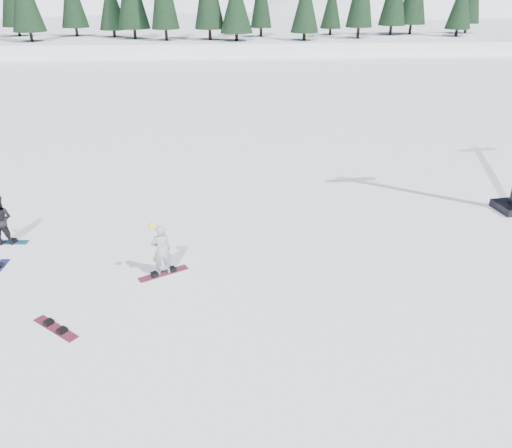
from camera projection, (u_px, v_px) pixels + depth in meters
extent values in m
plane|color=white|center=(87.00, 291.00, 13.91)|extent=(420.00, 420.00, 0.00)
cube|color=white|center=(190.00, 59.00, 63.75)|extent=(90.00, 14.00, 5.00)
ellipsoid|color=white|center=(1.00, 54.00, 168.21)|extent=(143.00, 110.00, 49.50)
ellipsoid|color=white|center=(260.00, 45.00, 201.15)|extent=(182.00, 140.00, 53.20)
ellipsoid|color=white|center=(494.00, 45.00, 192.90)|extent=(156.00, 120.00, 50.40)
ellipsoid|color=white|center=(398.00, 54.00, 157.73)|extent=(117.00, 90.00, 45.00)
cone|color=black|center=(2.00, 6.00, 59.67)|extent=(3.20, 3.20, 7.50)
cone|color=black|center=(36.00, 6.00, 59.92)|extent=(3.20, 3.20, 7.50)
cone|color=black|center=(70.00, 6.00, 60.16)|extent=(3.20, 3.20, 7.50)
cone|color=black|center=(104.00, 6.00, 60.41)|extent=(3.20, 3.20, 7.50)
cone|color=black|center=(137.00, 6.00, 60.66)|extent=(3.20, 3.20, 7.50)
cone|color=black|center=(170.00, 6.00, 60.90)|extent=(3.20, 3.20, 7.50)
cone|color=black|center=(203.00, 6.00, 61.15)|extent=(3.20, 3.20, 7.50)
cone|color=black|center=(236.00, 6.00, 61.40)|extent=(3.20, 3.20, 7.50)
cone|color=black|center=(268.00, 6.00, 61.64)|extent=(3.20, 3.20, 7.50)
cone|color=black|center=(300.00, 6.00, 61.89)|extent=(3.20, 3.20, 7.50)
cone|color=black|center=(332.00, 5.00, 62.14)|extent=(3.20, 3.20, 7.50)
cone|color=black|center=(363.00, 5.00, 62.38)|extent=(3.20, 3.20, 7.50)
cone|color=black|center=(395.00, 5.00, 62.63)|extent=(3.20, 3.20, 7.50)
cone|color=black|center=(426.00, 5.00, 62.88)|extent=(3.20, 3.20, 7.50)
cone|color=black|center=(456.00, 5.00, 63.12)|extent=(3.20, 3.20, 7.50)
cone|color=black|center=(487.00, 5.00, 63.37)|extent=(3.20, 3.20, 7.50)
cube|color=black|center=(512.00, 207.00, 18.78)|extent=(1.29, 1.29, 0.29)
imported|color=#ACABB1|center=(161.00, 250.00, 14.36)|extent=(0.68, 0.55, 1.60)
sphere|color=#F7F50D|center=(151.00, 226.00, 13.87)|extent=(0.18, 0.18, 0.18)
imported|color=black|center=(0.00, 220.00, 16.12)|extent=(0.83, 0.65, 1.68)
cube|color=maroon|center=(164.00, 274.00, 14.71)|extent=(1.46, 0.95, 0.03)
cube|color=#175B80|center=(5.00, 242.00, 16.48)|extent=(1.52, 0.38, 0.03)
cube|color=maroon|center=(56.00, 328.00, 12.37)|extent=(1.33, 1.17, 0.03)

